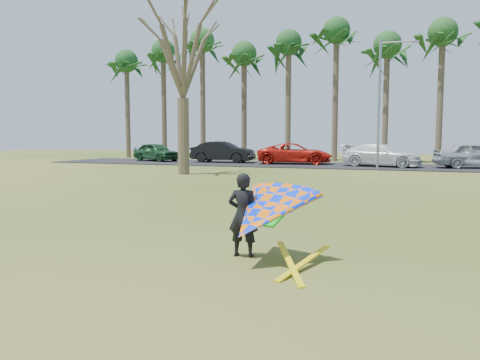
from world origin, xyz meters
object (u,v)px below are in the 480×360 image
(car_2, at_px, (295,154))
(kite_flyer, at_px, (262,213))
(bare_tree_left, at_px, (182,48))
(streetlight, at_px, (382,98))
(car_1, at_px, (223,152))
(car_3, at_px, (381,155))
(car_0, at_px, (156,152))
(car_4, at_px, (474,155))

(car_2, height_order, kite_flyer, kite_flyer)
(bare_tree_left, distance_m, streetlight, 12.58)
(bare_tree_left, relative_size, car_1, 1.96)
(car_1, bearing_deg, car_3, -95.19)
(streetlight, bearing_deg, bare_tree_left, -145.43)
(car_1, distance_m, car_3, 11.96)
(bare_tree_left, xyz_separation_m, streetlight, (10.16, 7.00, -2.45))
(car_0, xyz_separation_m, car_2, (11.70, -0.05, 0.01))
(kite_flyer, bearing_deg, bare_tree_left, 120.65)
(car_0, xyz_separation_m, car_3, (17.91, -0.94, 0.01))
(car_0, bearing_deg, car_3, -71.54)
(bare_tree_left, bearing_deg, car_0, 126.51)
(car_0, xyz_separation_m, car_1, (5.97, -0.07, 0.06))
(streetlight, bearing_deg, car_0, 168.83)
(bare_tree_left, height_order, streetlight, bare_tree_left)
(car_0, height_order, car_3, car_3)
(car_0, bearing_deg, kite_flyer, -125.46)
(car_2, relative_size, car_3, 1.04)
(car_1, height_order, car_3, car_1)
(streetlight, distance_m, car_1, 12.99)
(car_0, height_order, car_1, car_1)
(car_2, xyz_separation_m, car_3, (6.20, -0.89, 0.00))
(car_4, bearing_deg, car_3, 80.93)
(car_4, distance_m, kite_flyer, 26.69)
(car_2, xyz_separation_m, kite_flyer, (5.55, -26.44, 0.02))
(streetlight, relative_size, car_2, 1.46)
(car_0, bearing_deg, car_2, -68.77)
(bare_tree_left, xyz_separation_m, car_3, (10.10, 9.61, -6.09))
(car_0, relative_size, kite_flyer, 1.84)
(bare_tree_left, bearing_deg, kite_flyer, -59.35)
(car_2, distance_m, car_4, 11.93)
(bare_tree_left, distance_m, car_4, 19.65)
(car_1, height_order, kite_flyer, kite_flyer)
(car_0, distance_m, car_3, 17.93)
(car_1, bearing_deg, car_2, -90.83)
(car_3, bearing_deg, car_1, 98.78)
(bare_tree_left, distance_m, car_2, 12.75)
(kite_flyer, bearing_deg, car_0, 123.08)
(car_2, relative_size, car_4, 1.12)
(car_2, height_order, car_3, car_3)
(car_3, bearing_deg, bare_tree_left, 146.54)
(bare_tree_left, xyz_separation_m, car_1, (-1.83, 10.48, -6.04))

